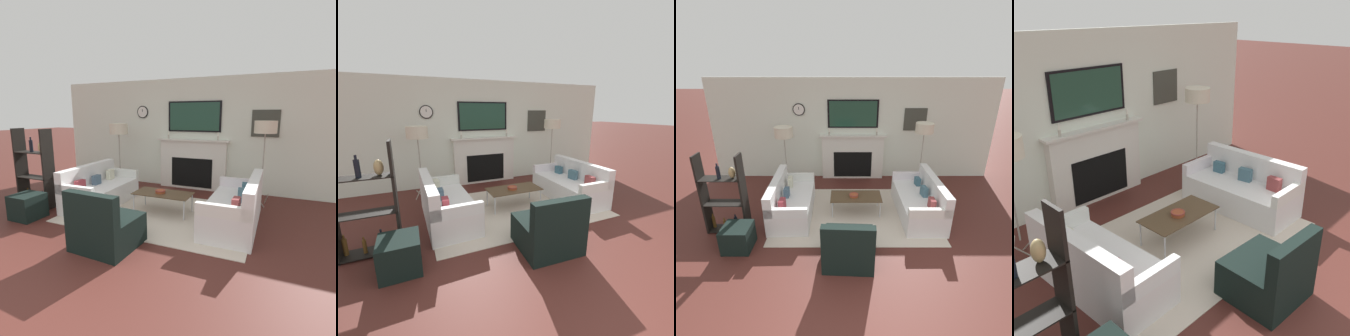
# 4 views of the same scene
# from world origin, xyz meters

# --- Properties ---
(fireplace_wall) EXTENTS (7.60, 0.28, 2.70)m
(fireplace_wall) POSITION_xyz_m (0.00, 5.03, 1.22)
(fireplace_wall) COLOR silver
(fireplace_wall) RESTS_ON ground_plane
(area_rug) EXTENTS (3.35, 2.26, 0.01)m
(area_rug) POSITION_xyz_m (0.00, 3.03, 0.01)
(area_rug) COLOR beige
(area_rug) RESTS_ON ground_plane
(couch_left) EXTENTS (0.84, 1.72, 0.81)m
(couch_left) POSITION_xyz_m (-1.38, 3.03, 0.29)
(couch_left) COLOR silver
(couch_left) RESTS_ON ground_plane
(couch_right) EXTENTS (0.80, 1.77, 0.82)m
(couch_right) POSITION_xyz_m (1.37, 3.03, 0.29)
(couch_right) COLOR silver
(couch_right) RESTS_ON ground_plane
(armchair) EXTENTS (0.85, 0.81, 0.85)m
(armchair) POSITION_xyz_m (-0.16, 1.57, 0.28)
(armchair) COLOR black
(armchair) RESTS_ON ground_plane
(coffee_table) EXTENTS (1.08, 0.54, 0.39)m
(coffee_table) POSITION_xyz_m (0.02, 3.10, 0.36)
(coffee_table) COLOR #4C3823
(coffee_table) RESTS_ON ground_plane
(decorative_bowl) EXTENTS (0.20, 0.20, 0.06)m
(decorative_bowl) POSITION_xyz_m (-0.03, 3.08, 0.42)
(decorative_bowl) COLOR #964023
(decorative_bowl) RESTS_ON coffee_table
(floor_lamp_left) EXTENTS (0.44, 0.44, 1.62)m
(floor_lamp_left) POSITION_xyz_m (-1.69, 4.27, 1.47)
(floor_lamp_left) COLOR #9E998E
(floor_lamp_left) RESTS_ON ground_plane
(floor_lamp_right) EXTENTS (0.43, 0.43, 1.72)m
(floor_lamp_right) POSITION_xyz_m (1.69, 4.27, 1.57)
(floor_lamp_right) COLOR #9E998E
(floor_lamp_right) RESTS_ON ground_plane
(shelf_unit) EXTENTS (0.78, 0.28, 1.56)m
(shelf_unit) POSITION_xyz_m (-2.46, 2.44, 0.72)
(shelf_unit) COLOR black
(shelf_unit) RESTS_ON ground_plane
(ottoman) EXTENTS (0.48, 0.48, 0.44)m
(ottoman) POSITION_xyz_m (-2.09, 1.90, 0.22)
(ottoman) COLOR black
(ottoman) RESTS_ON ground_plane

